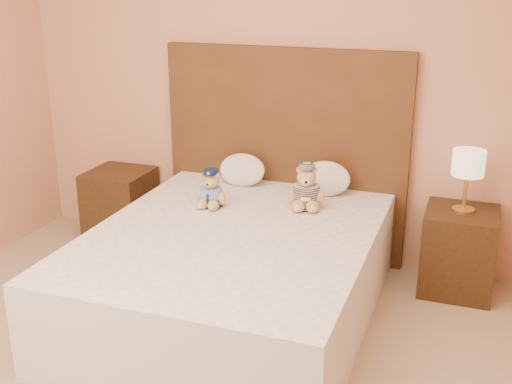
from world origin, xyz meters
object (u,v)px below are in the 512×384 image
Objects in this scene: bed at (233,274)px; nightstand_right at (459,251)px; nightstand_left at (121,205)px; pillow_right at (325,177)px; lamp at (468,166)px; teddy_police at (211,188)px; pillow_left at (242,168)px; teddy_prisoner at (306,187)px.

nightstand_right is (1.25, 0.80, -0.00)m from bed.
pillow_right is (1.60, 0.03, 0.40)m from nightstand_left.
lamp is at bearing 180.00° from nightstand_right.
nightstand_left is 1.14m from teddy_police.
pillow_left is at bearing 1.73° from nightstand_left.
lamp is 1.19× the size of pillow_left.
pillow_right reaches higher than nightstand_left.
teddy_prisoner reaches higher than nightstand_left.
teddy_prisoner reaches higher than bed.
teddy_police is at bearing -24.97° from nightstand_left.
pillow_left is at bearing 138.29° from teddy_prisoner.
teddy_prisoner is at bearing -163.89° from lamp.
bed is at bearing -53.31° from teddy_police.
teddy_police reaches higher than nightstand_left.
bed is 0.60m from teddy_police.
pillow_left reaches higher than nightstand_left.
pillow_left is (-1.51, 0.03, -0.18)m from lamp.
teddy_prisoner is (0.58, 0.17, 0.02)m from teddy_police.
pillow_left is (-0.55, 0.31, -0.02)m from teddy_prisoner.
teddy_police is (0.97, -0.45, 0.40)m from nightstand_left.
teddy_police reaches higher than nightstand_right.
bed is 5.97× the size of pillow_left.
nightstand_left is 1.00× the size of nightstand_right.
nightstand_right is 1.64× the size of pillow_left.
lamp is 0.92m from pillow_right.
nightstand_right is at bearing 14.02° from teddy_police.
teddy_prisoner is 0.82× the size of pillow_right.
bed is 1.48m from nightstand_right.
pillow_right reaches higher than nightstand_right.
pillow_left is (0.99, 0.03, 0.39)m from nightstand_left.
nightstand_left is 2.24× the size of teddy_police.
lamp is 1.63× the size of teddy_police.
nightstand_right is 1.61× the size of pillow_right.
pillow_right is at bearing 35.00° from teddy_police.
nightstand_right is at bearing 3.26° from teddy_prisoner.
lamp is 1.00m from teddy_prisoner.
nightstand_left is at bearing 180.00° from nightstand_right.
nightstand_left is 2.50m from nightstand_right.
teddy_police is (-1.53, -0.45, 0.40)m from nightstand_right.
bed is 1.59m from lamp.
bed is at bearing -147.38° from lamp.
nightstand_left is at bearing -178.92° from pillow_right.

